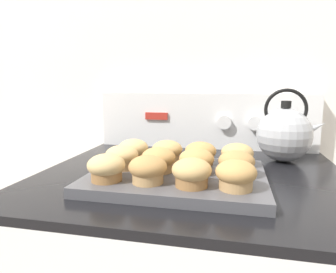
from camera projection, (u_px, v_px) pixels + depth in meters
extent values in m
cube|color=white|center=(208.00, 58.00, 1.05)|extent=(8.00, 0.05, 2.40)
cube|color=black|center=(193.00, 175.00, 0.76)|extent=(0.75, 0.66, 0.02)
cube|color=white|center=(205.00, 121.00, 1.03)|extent=(0.73, 0.05, 0.19)
cube|color=#B72D23|center=(156.00, 116.00, 1.03)|extent=(0.08, 0.01, 0.02)
cylinder|color=white|center=(224.00, 122.00, 0.98)|extent=(0.05, 0.02, 0.05)
cylinder|color=white|center=(255.00, 123.00, 0.96)|extent=(0.05, 0.02, 0.05)
cylinder|color=white|center=(287.00, 124.00, 0.94)|extent=(0.05, 0.02, 0.05)
cube|color=#4C4C51|center=(177.00, 177.00, 0.67)|extent=(0.38, 0.30, 0.02)
cylinder|color=olive|center=(107.00, 175.00, 0.61)|extent=(0.06, 0.06, 0.02)
ellipsoid|color=tan|center=(106.00, 165.00, 0.61)|extent=(0.08, 0.08, 0.05)
cylinder|color=tan|center=(148.00, 177.00, 0.60)|extent=(0.06, 0.06, 0.02)
ellipsoid|color=#B2844C|center=(148.00, 167.00, 0.59)|extent=(0.08, 0.08, 0.05)
cylinder|color=olive|center=(192.00, 180.00, 0.58)|extent=(0.06, 0.06, 0.02)
ellipsoid|color=tan|center=(192.00, 170.00, 0.57)|extent=(0.08, 0.08, 0.05)
cylinder|color=tan|center=(236.00, 183.00, 0.56)|extent=(0.06, 0.06, 0.02)
ellipsoid|color=tan|center=(236.00, 172.00, 0.56)|extent=(0.08, 0.08, 0.05)
cylinder|color=tan|center=(122.00, 163.00, 0.70)|extent=(0.06, 0.06, 0.02)
ellipsoid|color=tan|center=(122.00, 155.00, 0.69)|extent=(0.08, 0.08, 0.05)
cylinder|color=tan|center=(158.00, 166.00, 0.67)|extent=(0.06, 0.06, 0.02)
ellipsoid|color=tan|center=(158.00, 157.00, 0.67)|extent=(0.08, 0.08, 0.05)
cylinder|color=#A37A4C|center=(196.00, 168.00, 0.66)|extent=(0.06, 0.06, 0.02)
ellipsoid|color=tan|center=(197.00, 159.00, 0.66)|extent=(0.08, 0.08, 0.05)
cylinder|color=tan|center=(236.00, 171.00, 0.64)|extent=(0.06, 0.06, 0.02)
ellipsoid|color=#B2844C|center=(236.00, 161.00, 0.64)|extent=(0.08, 0.08, 0.05)
cylinder|color=#A37A4C|center=(134.00, 156.00, 0.78)|extent=(0.06, 0.06, 0.02)
ellipsoid|color=tan|center=(133.00, 148.00, 0.77)|extent=(0.08, 0.08, 0.05)
cylinder|color=tan|center=(167.00, 157.00, 0.76)|extent=(0.06, 0.06, 0.02)
ellipsoid|color=tan|center=(167.00, 149.00, 0.76)|extent=(0.08, 0.08, 0.05)
cylinder|color=#A37A4C|center=(200.00, 159.00, 0.74)|extent=(0.06, 0.06, 0.02)
ellipsoid|color=tan|center=(201.00, 151.00, 0.74)|extent=(0.08, 0.08, 0.05)
cylinder|color=tan|center=(237.00, 161.00, 0.72)|extent=(0.06, 0.06, 0.02)
ellipsoid|color=tan|center=(237.00, 153.00, 0.72)|extent=(0.08, 0.08, 0.05)
sphere|color=#ADAFB5|center=(284.00, 135.00, 0.85)|extent=(0.15, 0.15, 0.15)
cylinder|color=black|center=(286.00, 104.00, 0.83)|extent=(0.03, 0.03, 0.02)
cone|color=#ADAFB5|center=(311.00, 129.00, 0.83)|extent=(0.08, 0.04, 0.07)
torus|color=black|center=(286.00, 109.00, 0.83)|extent=(0.12, 0.01, 0.12)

